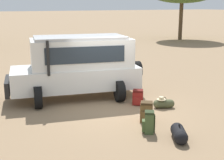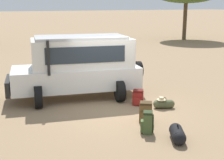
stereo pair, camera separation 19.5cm
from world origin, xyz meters
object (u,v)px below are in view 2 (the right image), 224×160
at_px(safari_vehicle, 79,65).
at_px(duffel_bag_low_black_case, 164,104).
at_px(duffel_bag_soft_canvas, 177,134).
at_px(backpack_cluster_center, 146,112).
at_px(backpack_beside_front_wheel, 147,123).
at_px(backpack_near_rear_wheel, 138,98).

height_order(safari_vehicle, duffel_bag_low_black_case, safari_vehicle).
height_order(safari_vehicle, duffel_bag_soft_canvas, safari_vehicle).
bearing_deg(duffel_bag_soft_canvas, backpack_cluster_center, 90.74).
relative_size(backpack_cluster_center, duffel_bag_soft_canvas, 0.72).
bearing_deg(backpack_beside_front_wheel, backpack_cluster_center, 59.91).
bearing_deg(backpack_near_rear_wheel, backpack_beside_front_wheel, -116.08).
height_order(backpack_near_rear_wheel, duffel_bag_soft_canvas, backpack_near_rear_wheel).
height_order(backpack_beside_front_wheel, backpack_cluster_center, backpack_beside_front_wheel).
bearing_deg(safari_vehicle, duffel_bag_soft_canvas, -80.30).
height_order(backpack_near_rear_wheel, duffel_bag_low_black_case, backpack_near_rear_wheel).
distance_m(safari_vehicle, backpack_near_rear_wheel, 2.69).
distance_m(safari_vehicle, backpack_beside_front_wheel, 4.43).
bearing_deg(backpack_cluster_center, backpack_near_rear_wheel, 65.95).
bearing_deg(safari_vehicle, backpack_near_rear_wheel, -51.04).
relative_size(safari_vehicle, duffel_bag_soft_canvas, 6.03).
xyz_separation_m(safari_vehicle, duffel_bag_low_black_case, (2.18, -2.70, -1.13)).
bearing_deg(backpack_near_rear_wheel, backpack_cluster_center, -114.05).
bearing_deg(backpack_near_rear_wheel, duffel_bag_soft_canvas, -102.43).
bearing_deg(safari_vehicle, duffel_bag_low_black_case, -51.09).
bearing_deg(backpack_near_rear_wheel, duffel_bag_low_black_case, -51.20).
bearing_deg(duffel_bag_low_black_case, backpack_cluster_center, -147.87).
bearing_deg(backpack_beside_front_wheel, duffel_bag_soft_canvas, -59.20).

